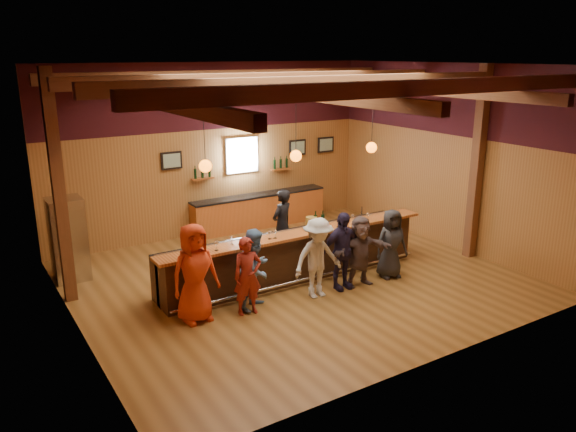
{
  "coord_description": "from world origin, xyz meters",
  "views": [
    {
      "loc": [
        -6.14,
        -9.5,
        4.73
      ],
      "look_at": [
        0.0,
        0.3,
        1.35
      ],
      "focal_mm": 35.0,
      "sensor_mm": 36.0,
      "label": 1
    }
  ],
  "objects_px": {
    "customer_orange": "(195,273)",
    "customer_redvest": "(248,276)",
    "customer_brown": "(360,251)",
    "ice_bucket": "(311,223)",
    "customer_dark": "(391,244)",
    "customer_navy": "(342,251)",
    "customer_white": "(318,258)",
    "stainless_fridge": "(68,239)",
    "bar_counter": "(292,254)",
    "back_bar_cabinet": "(259,211)",
    "bottle_a": "(315,221)",
    "bartender": "(282,225)",
    "customer_denim": "(256,269)"
  },
  "relations": [
    {
      "from": "customer_redvest",
      "to": "customer_navy",
      "type": "height_order",
      "value": "customer_navy"
    },
    {
      "from": "bar_counter",
      "to": "stainless_fridge",
      "type": "distance_m",
      "value": 4.81
    },
    {
      "from": "bar_counter",
      "to": "back_bar_cabinet",
      "type": "bearing_deg",
      "value": 71.66
    },
    {
      "from": "customer_orange",
      "to": "customer_navy",
      "type": "height_order",
      "value": "customer_orange"
    },
    {
      "from": "customer_brown",
      "to": "customer_dark",
      "type": "bearing_deg",
      "value": 6.57
    },
    {
      "from": "customer_navy",
      "to": "customer_brown",
      "type": "distance_m",
      "value": 0.45
    },
    {
      "from": "ice_bucket",
      "to": "customer_dark",
      "type": "bearing_deg",
      "value": -29.65
    },
    {
      "from": "bar_counter",
      "to": "customer_brown",
      "type": "xyz_separation_m",
      "value": [
        0.95,
        -1.13,
        0.23
      ]
    },
    {
      "from": "bartender",
      "to": "customer_denim",
      "type": "bearing_deg",
      "value": 27.01
    },
    {
      "from": "customer_redvest",
      "to": "bottle_a",
      "type": "distance_m",
      "value": 2.31
    },
    {
      "from": "customer_white",
      "to": "customer_brown",
      "type": "height_order",
      "value": "customer_white"
    },
    {
      "from": "stainless_fridge",
      "to": "customer_navy",
      "type": "distance_m",
      "value": 5.82
    },
    {
      "from": "customer_dark",
      "to": "back_bar_cabinet",
      "type": "bearing_deg",
      "value": 109.3
    },
    {
      "from": "customer_orange",
      "to": "customer_redvest",
      "type": "xyz_separation_m",
      "value": [
        0.94,
        -0.25,
        -0.17
      ]
    },
    {
      "from": "back_bar_cabinet",
      "to": "bartender",
      "type": "bearing_deg",
      "value": -107.43
    },
    {
      "from": "bartender",
      "to": "customer_redvest",
      "type": "bearing_deg",
      "value": 25.31
    },
    {
      "from": "customer_dark",
      "to": "ice_bucket",
      "type": "relative_size",
      "value": 5.68
    },
    {
      "from": "bar_counter",
      "to": "customer_dark",
      "type": "bearing_deg",
      "value": -31.72
    },
    {
      "from": "bar_counter",
      "to": "ice_bucket",
      "type": "xyz_separation_m",
      "value": [
        0.31,
        -0.26,
        0.72
      ]
    },
    {
      "from": "customer_denim",
      "to": "customer_white",
      "type": "distance_m",
      "value": 1.29
    },
    {
      "from": "customer_redvest",
      "to": "customer_brown",
      "type": "relative_size",
      "value": 0.99
    },
    {
      "from": "customer_brown",
      "to": "ice_bucket",
      "type": "xyz_separation_m",
      "value": [
        -0.65,
        0.86,
        0.49
      ]
    },
    {
      "from": "customer_navy",
      "to": "bottle_a",
      "type": "relative_size",
      "value": 4.35
    },
    {
      "from": "bar_counter",
      "to": "bottle_a",
      "type": "bearing_deg",
      "value": -29.27
    },
    {
      "from": "customer_orange",
      "to": "customer_redvest",
      "type": "distance_m",
      "value": 0.99
    },
    {
      "from": "customer_white",
      "to": "customer_redvest",
      "type": "bearing_deg",
      "value": 177.68
    },
    {
      "from": "customer_navy",
      "to": "customer_white",
      "type": "bearing_deg",
      "value": -172.35
    },
    {
      "from": "customer_orange",
      "to": "customer_white",
      "type": "bearing_deg",
      "value": -11.79
    },
    {
      "from": "customer_denim",
      "to": "ice_bucket",
      "type": "distance_m",
      "value": 1.89
    },
    {
      "from": "customer_white",
      "to": "bartender",
      "type": "height_order",
      "value": "bartender"
    },
    {
      "from": "customer_dark",
      "to": "bartender",
      "type": "relative_size",
      "value": 0.9
    },
    {
      "from": "customer_brown",
      "to": "customer_navy",
      "type": "bearing_deg",
      "value": 178.7
    },
    {
      "from": "customer_orange",
      "to": "customer_brown",
      "type": "bearing_deg",
      "value": -9.06
    },
    {
      "from": "customer_dark",
      "to": "stainless_fridge",
      "type": "bearing_deg",
      "value": 160.58
    },
    {
      "from": "stainless_fridge",
      "to": "customer_redvest",
      "type": "distance_m",
      "value": 4.29
    },
    {
      "from": "customer_navy",
      "to": "customer_brown",
      "type": "height_order",
      "value": "customer_navy"
    },
    {
      "from": "customer_denim",
      "to": "bottle_a",
      "type": "relative_size",
      "value": 4.16
    },
    {
      "from": "customer_dark",
      "to": "ice_bucket",
      "type": "xyz_separation_m",
      "value": [
        -1.51,
        0.86,
        0.48
      ]
    },
    {
      "from": "customer_brown",
      "to": "customer_redvest",
      "type": "bearing_deg",
      "value": -175.08
    },
    {
      "from": "customer_orange",
      "to": "customer_dark",
      "type": "bearing_deg",
      "value": -8.03
    },
    {
      "from": "customer_redvest",
      "to": "customer_brown",
      "type": "height_order",
      "value": "customer_brown"
    },
    {
      "from": "bar_counter",
      "to": "back_bar_cabinet",
      "type": "xyz_separation_m",
      "value": [
        1.18,
        3.57,
        -0.05
      ]
    },
    {
      "from": "bar_counter",
      "to": "bartender",
      "type": "relative_size",
      "value": 3.72
    },
    {
      "from": "customer_brown",
      "to": "bartender",
      "type": "height_order",
      "value": "bartender"
    },
    {
      "from": "ice_bucket",
      "to": "customer_brown",
      "type": "bearing_deg",
      "value": -53.12
    },
    {
      "from": "customer_white",
      "to": "bottle_a",
      "type": "relative_size",
      "value": 4.35
    },
    {
      "from": "back_bar_cabinet",
      "to": "stainless_fridge",
      "type": "bearing_deg",
      "value": -168.07
    },
    {
      "from": "bar_counter",
      "to": "customer_orange",
      "type": "relative_size",
      "value": 3.42
    },
    {
      "from": "ice_bucket",
      "to": "back_bar_cabinet",
      "type": "bearing_deg",
      "value": 77.12
    },
    {
      "from": "back_bar_cabinet",
      "to": "ice_bucket",
      "type": "xyz_separation_m",
      "value": [
        -0.88,
        -3.83,
        0.77
      ]
    }
  ]
}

